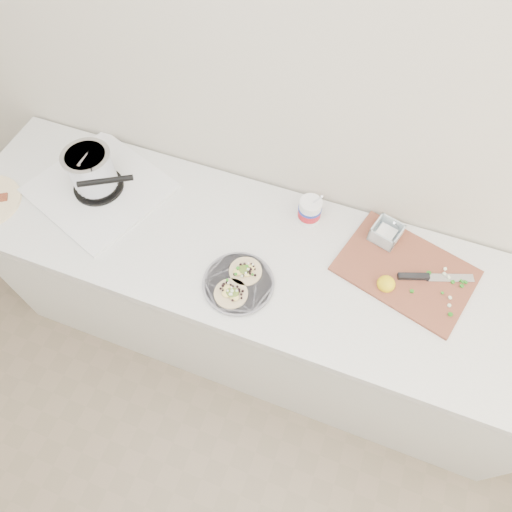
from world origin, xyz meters
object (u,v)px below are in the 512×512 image
(stove, at_px, (94,177))
(cutboard, at_px, (406,266))
(tub, at_px, (311,209))
(taco_plate, at_px, (238,282))

(stove, xyz_separation_m, cutboard, (1.24, 0.07, -0.06))
(tub, distance_m, cutboard, 0.41)
(taco_plate, relative_size, tub, 1.28)
(taco_plate, distance_m, tub, 0.40)
(cutboard, bearing_deg, stove, -161.03)
(taco_plate, bearing_deg, cutboard, 26.84)
(cutboard, bearing_deg, taco_plate, -137.32)
(taco_plate, relative_size, cutboard, 0.48)
(taco_plate, bearing_deg, stove, 163.22)
(taco_plate, xyz_separation_m, tub, (0.15, 0.37, 0.05))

